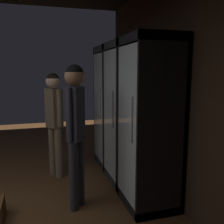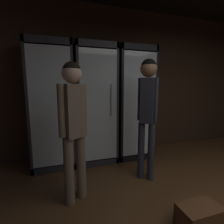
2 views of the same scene
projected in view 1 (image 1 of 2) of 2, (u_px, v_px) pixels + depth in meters
wall_back at (211, 95)px, 2.38m from camera, size 6.00×0.06×2.80m
cooler_far_left at (117, 108)px, 4.30m from camera, size 0.67×0.61×2.02m
cooler_left at (132, 115)px, 3.62m from camera, size 0.67×0.61×2.02m
cooler_center at (153, 125)px, 2.94m from camera, size 0.67×0.61×2.02m
shopper_near at (54, 115)px, 3.77m from camera, size 0.32×0.26×1.59m
shopper_far at (76, 118)px, 2.84m from camera, size 0.23×0.23×1.70m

